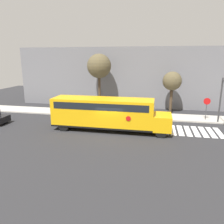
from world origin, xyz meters
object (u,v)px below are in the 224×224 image
traffic_light (224,95)px  tree_far_sidewalk (99,66)px  stop_sign (207,106)px  tree_near_sidewalk (172,82)px  school_bus (106,112)px

traffic_light → tree_far_sidewalk: tree_far_sidewalk is taller
tree_far_sidewalk → stop_sign: bearing=-12.8°
tree_near_sidewalk → tree_far_sidewalk: tree_far_sidewalk is taller
school_bus → traffic_light: traffic_light is taller
tree_near_sidewalk → school_bus: bearing=-128.2°
stop_sign → tree_far_sidewalk: 13.80m
traffic_light → tree_far_sidewalk: size_ratio=0.66×
stop_sign → traffic_light: size_ratio=0.54×
tree_near_sidewalk → traffic_light: bearing=-43.4°
stop_sign → tree_near_sidewalk: bearing=141.4°
school_bus → stop_sign: school_bus is taller
tree_near_sidewalk → stop_sign: bearing=-38.6°
traffic_light → tree_near_sidewalk: (-4.78, 4.53, 0.76)m
stop_sign → tree_far_sidewalk: bearing=167.2°
school_bus → stop_sign: (10.04, 5.26, -0.06)m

